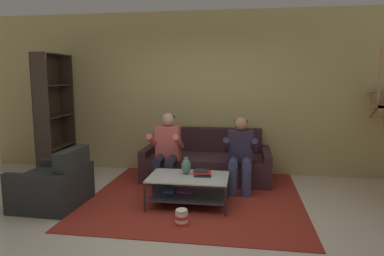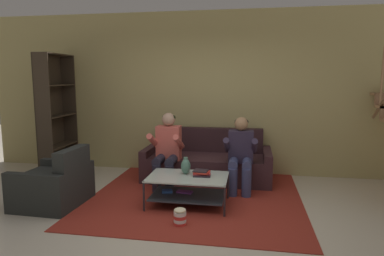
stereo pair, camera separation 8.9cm
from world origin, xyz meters
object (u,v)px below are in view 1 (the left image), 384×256
object	(u,v)px
person_seated_right	(240,151)
popcorn_tub	(182,217)
couch	(207,163)
vase	(186,166)
armchair	(54,186)
person_seated_left	(167,148)
coffee_table	(188,186)
bookshelf	(52,126)
book_stack	(202,173)

from	to	relation	value
person_seated_right	popcorn_tub	xyz separation A→B (m)	(-0.66, -1.38, -0.51)
couch	popcorn_tub	world-z (taller)	couch
vase	armchair	xyz separation A→B (m)	(-1.76, -0.39, -0.25)
person_seated_left	popcorn_tub	world-z (taller)	person_seated_left
person_seated_right	popcorn_tub	size ratio (longest dim) A/B	5.38
coffee_table	bookshelf	distance (m)	2.85
vase	coffee_table	bearing A→B (deg)	-66.33
person_seated_left	person_seated_right	size ratio (longest dim) A/B	1.04
coffee_table	bookshelf	world-z (taller)	bookshelf
vase	couch	bearing A→B (deg)	82.36
person_seated_left	coffee_table	xyz separation A→B (m)	(0.46, -0.73, -0.37)
couch	person_seated_left	xyz separation A→B (m)	(-0.57, -0.54, 0.36)
person_seated_right	popcorn_tub	bearing A→B (deg)	-115.42
popcorn_tub	book_stack	bearing A→B (deg)	77.43
couch	coffee_table	size ratio (longest dim) A/B	1.99
bookshelf	popcorn_tub	bearing A→B (deg)	-32.94
coffee_table	vase	bearing A→B (deg)	113.67
vase	popcorn_tub	distance (m)	0.87
book_stack	bookshelf	xyz separation A→B (m)	(-2.77, 0.99, 0.45)
vase	bookshelf	xyz separation A→B (m)	(-2.53, 0.93, 0.38)
vase	person_seated_left	bearing A→B (deg)	123.66
person_seated_right	bookshelf	world-z (taller)	bookshelf
couch	armchair	bearing A→B (deg)	-140.78
person_seated_right	armchair	world-z (taller)	person_seated_right
coffee_table	armchair	bearing A→B (deg)	-170.85
person_seated_left	vase	distance (m)	0.76
vase	person_seated_right	bearing A→B (deg)	40.46
book_stack	bookshelf	world-z (taller)	bookshelf
person_seated_left	armchair	size ratio (longest dim) A/B	1.30
couch	armchair	world-z (taller)	couch
person_seated_right	bookshelf	distance (m)	3.29
couch	bookshelf	world-z (taller)	bookshelf
couch	book_stack	bearing A→B (deg)	-86.51
armchair	coffee_table	bearing A→B (deg)	9.15
couch	book_stack	distance (m)	1.24
person_seated_right	vase	world-z (taller)	person_seated_right
armchair	bookshelf	bearing A→B (deg)	120.43
vase	book_stack	distance (m)	0.25
person_seated_left	bookshelf	xyz separation A→B (m)	(-2.12, 0.30, 0.26)
bookshelf	armchair	bearing A→B (deg)	-59.57
bookshelf	armchair	distance (m)	1.66
book_stack	popcorn_tub	xyz separation A→B (m)	(-0.16, -0.70, -0.34)
person_seated_right	coffee_table	xyz separation A→B (m)	(-0.69, -0.73, -0.35)
person_seated_left	book_stack	xyz separation A→B (m)	(0.65, -0.68, -0.19)
coffee_table	popcorn_tub	size ratio (longest dim) A/B	5.09
couch	bookshelf	distance (m)	2.77
couch	person_seated_right	distance (m)	0.86
bookshelf	armchair	xyz separation A→B (m)	(0.78, -1.33, -0.63)
coffee_table	book_stack	distance (m)	0.26
person_seated_right	vase	distance (m)	0.97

